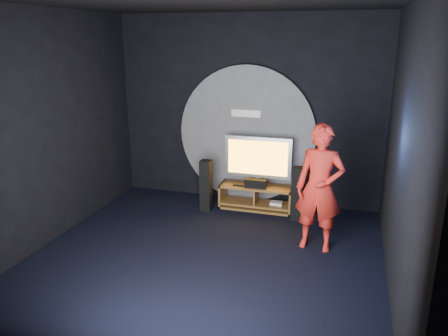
{
  "coord_description": "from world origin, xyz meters",
  "views": [
    {
      "loc": [
        1.87,
        -5.4,
        3.08
      ],
      "look_at": [
        -0.03,
        1.05,
        1.05
      ],
      "focal_mm": 35.0,
      "sensor_mm": 36.0,
      "label": 1
    }
  ],
  "objects_px": {
    "tower_speaker_right": "(297,194)",
    "player": "(320,188)",
    "subwoofer": "(303,204)",
    "media_console": "(257,199)",
    "tv": "(258,159)",
    "tower_speaker_left": "(206,185)"
  },
  "relations": [
    {
      "from": "tower_speaker_right",
      "to": "tower_speaker_left",
      "type": "bearing_deg",
      "value": -178.63
    },
    {
      "from": "tv",
      "to": "tower_speaker_right",
      "type": "bearing_deg",
      "value": -24.33
    },
    {
      "from": "media_console",
      "to": "tv",
      "type": "distance_m",
      "value": 0.75
    },
    {
      "from": "media_console",
      "to": "tower_speaker_left",
      "type": "distance_m",
      "value": 0.98
    },
    {
      "from": "media_console",
      "to": "tower_speaker_left",
      "type": "height_order",
      "value": "tower_speaker_left"
    },
    {
      "from": "tower_speaker_right",
      "to": "player",
      "type": "bearing_deg",
      "value": -66.52
    },
    {
      "from": "media_console",
      "to": "tv",
      "type": "bearing_deg",
      "value": 96.19
    },
    {
      "from": "tower_speaker_right",
      "to": "subwoofer",
      "type": "xyz_separation_m",
      "value": [
        0.07,
        0.37,
        -0.32
      ]
    },
    {
      "from": "tower_speaker_left",
      "to": "player",
      "type": "distance_m",
      "value": 2.34
    },
    {
      "from": "media_console",
      "to": "player",
      "type": "bearing_deg",
      "value": -46.73
    },
    {
      "from": "tower_speaker_left",
      "to": "subwoofer",
      "type": "relative_size",
      "value": 3.09
    },
    {
      "from": "media_console",
      "to": "player",
      "type": "distance_m",
      "value": 1.91
    },
    {
      "from": "media_console",
      "to": "subwoofer",
      "type": "relative_size",
      "value": 4.38
    },
    {
      "from": "media_console",
      "to": "tower_speaker_right",
      "type": "bearing_deg",
      "value": -20.27
    },
    {
      "from": "media_console",
      "to": "tower_speaker_right",
      "type": "relative_size",
      "value": 1.42
    },
    {
      "from": "subwoofer",
      "to": "player",
      "type": "distance_m",
      "value": 1.63
    },
    {
      "from": "tv",
      "to": "subwoofer",
      "type": "relative_size",
      "value": 4.0
    },
    {
      "from": "media_console",
      "to": "tv",
      "type": "height_order",
      "value": "tv"
    },
    {
      "from": "media_console",
      "to": "subwoofer",
      "type": "distance_m",
      "value": 0.85
    },
    {
      "from": "tower_speaker_right",
      "to": "player",
      "type": "xyz_separation_m",
      "value": [
        0.43,
        -0.99,
        0.48
      ]
    },
    {
      "from": "media_console",
      "to": "tv",
      "type": "relative_size",
      "value": 1.09
    },
    {
      "from": "tv",
      "to": "player",
      "type": "xyz_separation_m",
      "value": [
        1.21,
        -1.35,
        0.01
      ]
    }
  ]
}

